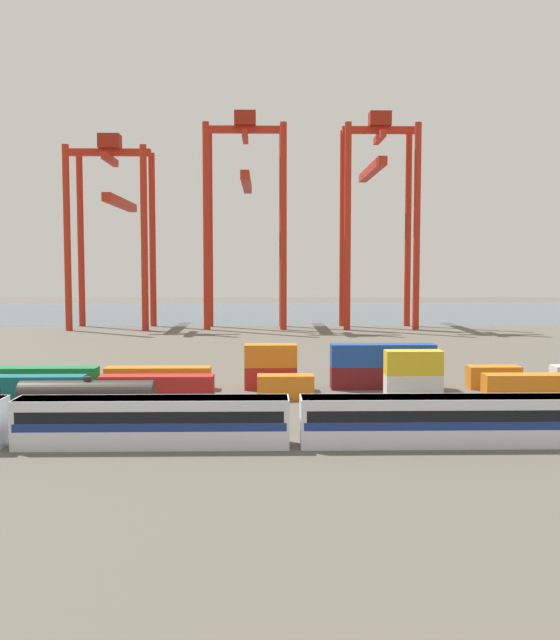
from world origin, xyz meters
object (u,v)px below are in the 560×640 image
Objects in this scene: shipping_container_2 at (157,387)px; shipping_container_3 at (286,387)px; gantry_crane_central at (246,201)px; gantry_crane_east at (377,198)px; shipping_container_1 at (28,388)px; shipping_container_13 at (383,377)px; shipping_container_11 at (271,378)px; gantry_crane_west at (113,214)px; passenger_train at (153,420)px.

shipping_container_2 and shipping_container_3 have the same top height.
gantry_crane_central is 30.50m from gantry_crane_east.
shipping_container_13 is at bearing 9.27° from shipping_container_1.
gantry_crane_central is at bearing 94.15° from shipping_container_3.
gantry_crane_central is at bearing 93.43° from shipping_container_11.
gantry_crane_central reaches higher than gantry_crane_west.
shipping_container_1 is 108.50m from gantry_crane_east.
shipping_container_11 is at bearing -106.67° from gantry_crane_east.
shipping_container_3 is 98.53m from gantry_crane_east.
gantry_crane_west is at bearing 179.95° from gantry_crane_east.
shipping_container_11 is (-1.53, 6.35, 0.00)m from shipping_container_3.
shipping_container_11 is at bearing 27.52° from shipping_container_2.
gantry_crane_west is (-9.67, 91.26, 24.97)m from shipping_container_1.
shipping_container_1 is at bearing 180.00° from shipping_container_2.
passenger_train is 10.95× the size of shipping_container_11.
shipping_container_2 is at bearing -152.48° from shipping_container_11.
shipping_container_3 is at bearing 0.00° from shipping_container_2.
shipping_container_1 is 97.52m from gantry_crane_central.
gantry_crane_east is (25.42, 84.86, 28.60)m from shipping_container_11.
gantry_crane_east is at bearing 0.28° from gantry_crane_central.
passenger_train is 20.38m from shipping_container_2.
passenger_train is 1.51× the size of gantry_crane_west.
gantry_crane_west is 0.89× the size of gantry_crane_central.
passenger_train is 114.60m from gantry_crane_central.
shipping_container_11 is (25.91, 6.35, 0.00)m from shipping_container_1.
gantry_crane_central is (7.11, 91.06, 27.98)m from shipping_container_2.
gantry_crane_west reaches higher than shipping_container_2.
shipping_container_11 and shipping_container_13 have the same top height.
shipping_container_1 is 27.44m from shipping_container_3.
shipping_container_11 is at bearing 103.53° from shipping_container_3.
shipping_container_3 is 101.63m from gantry_crane_west.
passenger_train is 5.47× the size of shipping_container_2.
shipping_container_1 is 1.00× the size of shipping_container_2.
shipping_container_2 is at bearing -112.41° from gantry_crane_east.
gantry_crane_central is at bearing -0.37° from gantry_crane_west.
gantry_crane_central reaches higher than gantry_crane_east.
shipping_container_2 is 102.72m from gantry_crane_east.
shipping_container_3 is at bearing -85.85° from gantry_crane_central.
gantry_crane_west is 61.10m from gantry_crane_east.
gantry_crane_west reaches higher than shipping_container_11.
passenger_train reaches higher than shipping_container_2.
shipping_container_3 is (13.72, 0.00, 0.00)m from shipping_container_2.
shipping_container_1 is at bearing 129.10° from passenger_train.
passenger_train is at bearing -50.90° from shipping_container_1.
shipping_container_3 is at bearing -76.47° from shipping_container_11.
shipping_container_2 is 0.25× the size of gantry_crane_east.
gantry_crane_central is (-5.08, 84.71, 27.98)m from shipping_container_11.
passenger_train is 1.35× the size of gantry_crane_central.
gantry_crane_central is (30.50, -0.19, 3.01)m from gantry_crane_west.
shipping_container_2 is 13.75m from shipping_container_11.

